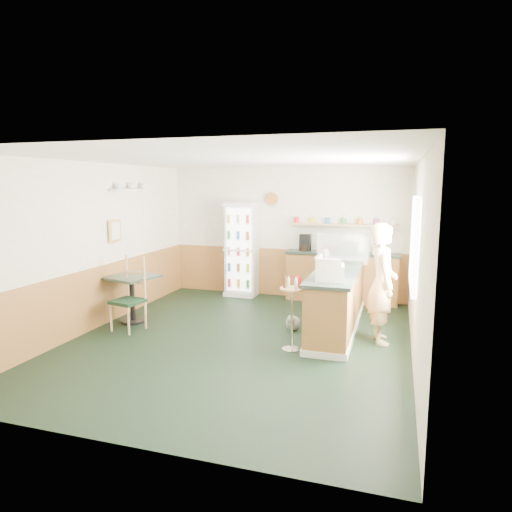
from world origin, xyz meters
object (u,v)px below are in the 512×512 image
at_px(condiment_stand, 292,303).
at_px(cafe_table, 132,290).
at_px(display_case, 343,248).
at_px(shopkeeper, 382,283).
at_px(cash_register, 330,272).
at_px(drinks_fridge, 242,249).
at_px(cafe_chair, 131,291).

bearing_deg(condiment_stand, cafe_table, 170.21).
bearing_deg(display_case, shopkeeper, -57.36).
xyz_separation_m(display_case, shopkeeper, (0.70, -1.09, -0.36)).
bearing_deg(cash_register, display_case, 82.38).
xyz_separation_m(shopkeeper, cafe_table, (-4.10, -0.23, -0.33)).
bearing_deg(drinks_fridge, condiment_stand, -58.98).
distance_m(display_case, condiment_stand, 1.97).
distance_m(shopkeeper, cafe_table, 4.12).
bearing_deg(cafe_table, drinks_fridge, 64.49).
relative_size(cash_register, cafe_chair, 0.34).
height_order(drinks_fridge, condiment_stand, drinks_fridge).
distance_m(drinks_fridge, shopkeeper, 3.67).
height_order(cash_register, condiment_stand, cash_register).
bearing_deg(shopkeeper, display_case, 19.27).
bearing_deg(display_case, condiment_stand, -105.22).
relative_size(display_case, cafe_chair, 0.74).
height_order(condiment_stand, cafe_table, condiment_stand).
relative_size(drinks_fridge, display_case, 2.24).
relative_size(cash_register, condiment_stand, 0.39).
height_order(drinks_fridge, cash_register, drinks_fridge).
bearing_deg(condiment_stand, drinks_fridge, 121.02).
height_order(display_case, cafe_chair, display_case).
bearing_deg(condiment_stand, cash_register, 22.97).
xyz_separation_m(cash_register, condiment_stand, (-0.50, -0.21, -0.44)).
bearing_deg(display_case, cash_register, -90.00).
bearing_deg(shopkeeper, cafe_chair, 84.35).
distance_m(drinks_fridge, cash_register, 3.52).
xyz_separation_m(cash_register, cafe_chair, (-3.23, -0.02, -0.50)).
distance_m(display_case, shopkeeper, 1.35).
bearing_deg(cash_register, drinks_fridge, 122.12).
xyz_separation_m(cash_register, cafe_table, (-3.40, 0.29, -0.55)).
bearing_deg(display_case, cafe_chair, -153.27).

